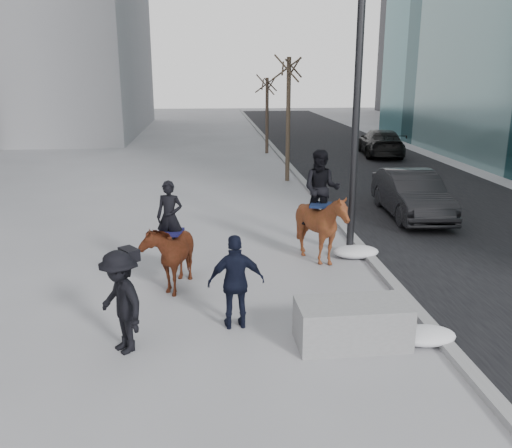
{
  "coord_description": "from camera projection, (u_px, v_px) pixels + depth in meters",
  "views": [
    {
      "loc": [
        -0.94,
        -9.44,
        4.52
      ],
      "look_at": [
        0.0,
        1.2,
        1.5
      ],
      "focal_mm": 38.0,
      "sensor_mm": 36.0,
      "label": 1
    }
  ],
  "objects": [
    {
      "name": "ground",
      "position": [
        262.0,
        316.0,
        10.36
      ],
      "size": [
        120.0,
        120.0,
        0.0
      ],
      "primitive_type": "plane",
      "color": "gray",
      "rests_on": "ground"
    },
    {
      "name": "road",
      "position": [
        419.0,
        195.0,
        20.53
      ],
      "size": [
        8.0,
        90.0,
        0.01
      ],
      "primitive_type": "cube",
      "color": "black",
      "rests_on": "ground"
    },
    {
      "name": "curb",
      "position": [
        315.0,
        195.0,
        20.18
      ],
      "size": [
        0.25,
        90.0,
        0.12
      ],
      "primitive_type": "cube",
      "color": "gray",
      "rests_on": "ground"
    },
    {
      "name": "planter",
      "position": [
        352.0,
        323.0,
        9.23
      ],
      "size": [
        1.91,
        0.99,
        0.75
      ],
      "primitive_type": "cube",
      "rotation": [
        0.0,
        0.0,
        0.02
      ],
      "color": "gray",
      "rests_on": "ground"
    },
    {
      "name": "car_near",
      "position": [
        412.0,
        194.0,
        17.28
      ],
      "size": [
        1.76,
        4.5,
        1.46
      ],
      "primitive_type": "imported",
      "rotation": [
        0.0,
        0.0,
        -0.05
      ],
      "color": "black",
      "rests_on": "ground"
    },
    {
      "name": "car_far",
      "position": [
        380.0,
        143.0,
        29.81
      ],
      "size": [
        2.66,
        5.22,
        1.45
      ],
      "primitive_type": "imported",
      "rotation": [
        0.0,
        0.0,
        3.01
      ],
      "color": "black",
      "rests_on": "ground"
    },
    {
      "name": "tree_near",
      "position": [
        288.0,
        114.0,
        22.41
      ],
      "size": [
        1.2,
        1.2,
        5.64
      ],
      "primitive_type": null,
      "color": "#382A21",
      "rests_on": "ground"
    },
    {
      "name": "tree_far",
      "position": [
        267.0,
        112.0,
        30.33
      ],
      "size": [
        1.2,
        1.2,
        4.63
      ],
      "primitive_type": null,
      "color": "#3A2B22",
      "rests_on": "ground"
    },
    {
      "name": "mounted_left",
      "position": [
        171.0,
        248.0,
        11.63
      ],
      "size": [
        1.2,
        1.92,
        2.3
      ],
      "color": "#46220E",
      "rests_on": "ground"
    },
    {
      "name": "mounted_right",
      "position": [
        321.0,
        219.0,
        13.03
      ],
      "size": [
        1.89,
        2.01,
        2.74
      ],
      "color": "#4A290E",
      "rests_on": "ground"
    },
    {
      "name": "feeder",
      "position": [
        236.0,
        282.0,
        9.7
      ],
      "size": [
        1.06,
        0.9,
        1.75
      ],
      "color": "black",
      "rests_on": "ground"
    },
    {
      "name": "camera_crew",
      "position": [
        121.0,
        302.0,
        8.86
      ],
      "size": [
        1.2,
        1.3,
        1.75
      ],
      "color": "black",
      "rests_on": "ground"
    },
    {
      "name": "lamppost",
      "position": [
        357.0,
        50.0,
        12.75
      ],
      "size": [
        0.25,
        2.8,
        9.09
      ],
      "color": "black",
      "rests_on": "ground"
    },
    {
      "name": "snow_piles",
      "position": [
        355.0,
        251.0,
        13.7
      ],
      "size": [
        1.15,
        9.53,
        0.29
      ],
      "color": "silver",
      "rests_on": "ground"
    }
  ]
}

